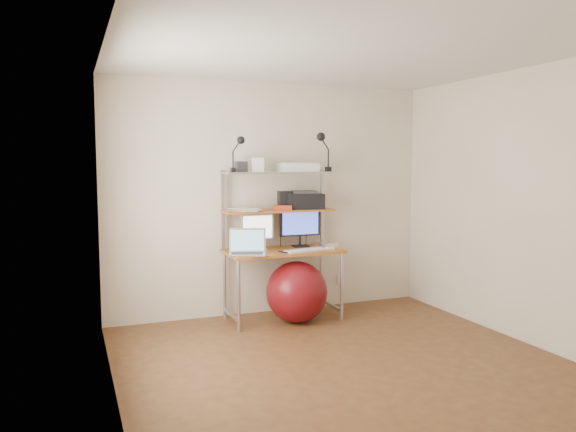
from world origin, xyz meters
The scene contains 20 objects.
room centered at (0.00, 0.00, 1.25)m, with size 3.60×3.60×3.60m.
computer_desk centered at (0.00, 1.50, 0.96)m, with size 1.20×0.60×1.57m.
wall_outlet centered at (0.85, 1.79, 0.30)m, with size 0.08×0.01×0.12m, color white.
monitor_silver centered at (-0.24, 1.55, 0.95)m, with size 0.36×0.13×0.40m.
monitor_black centered at (0.26, 1.59, 0.97)m, with size 0.46×0.13×0.46m.
laptop centered at (-0.43, 1.30, 0.79)m, with size 0.44×0.39×0.32m.
keyboard centered at (0.19, 1.29, 0.75)m, with size 0.47×0.13×0.01m, color white.
mouse centered at (0.48, 1.31, 0.75)m, with size 0.09×0.05×0.02m, color white.
mac_mini centered at (0.54, 1.53, 0.76)m, with size 0.20×0.20×0.04m, color silver.
phone centered at (-0.05, 1.27, 0.74)m, with size 0.07×0.12×0.01m, color black.
printer centered at (0.29, 1.57, 1.24)m, with size 0.45×0.35×0.19m.
nas_cube centered at (0.07, 1.57, 1.25)m, with size 0.13×0.13×0.19m, color black.
red_box centered at (0.02, 1.51, 1.18)m, with size 0.18×0.12×0.05m, color #B9381D.
scanner centered at (0.23, 1.59, 1.60)m, with size 0.40×0.26×0.10m.
box_white centered at (-0.24, 1.56, 1.62)m, with size 0.12×0.10×0.14m, color white.
box_grey centered at (-0.40, 1.61, 1.61)m, with size 0.11×0.11×0.11m, color #323235.
clip_lamp_left centered at (-0.46, 1.46, 1.81)m, with size 0.14×0.08×0.36m.
clip_lamp_right centered at (0.47, 1.48, 1.85)m, with size 0.16×0.09×0.41m.
exercise_ball centered at (0.09, 1.29, 0.32)m, with size 0.64×0.64×0.64m, color #680C0B.
paper_stack centered at (-0.37, 1.57, 1.16)m, with size 0.37×0.42×0.02m.
Camera 1 is at (-2.07, -3.97, 1.65)m, focal length 35.00 mm.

